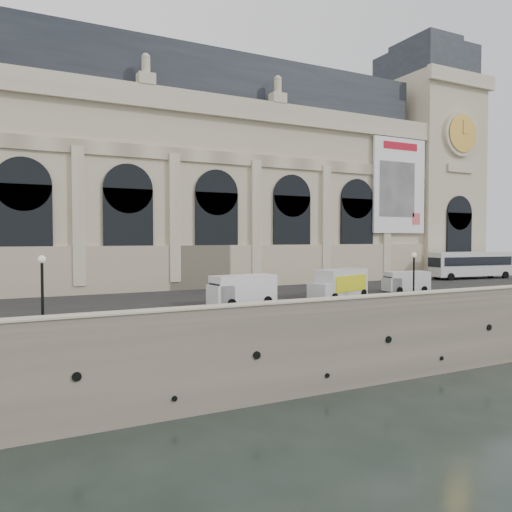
{
  "coord_description": "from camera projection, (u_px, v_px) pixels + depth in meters",
  "views": [
    {
      "loc": [
        -25.74,
        -30.96,
        11.84
      ],
      "look_at": [
        1.11,
        22.0,
        9.67
      ],
      "focal_mm": 35.0,
      "sensor_mm": 36.0,
      "label": 1
    }
  ],
  "objects": [
    {
      "name": "van_b",
      "position": [
        240.0,
        290.0,
        42.86
      ],
      "size": [
        6.08,
        2.92,
        2.62
      ],
      "color": "white",
      "rests_on": "quay"
    },
    {
      "name": "van_c",
      "position": [
        404.0,
        282.0,
        53.58
      ],
      "size": [
        5.2,
        2.61,
        2.22
      ],
      "color": "silver",
      "rests_on": "quay"
    },
    {
      "name": "bus_right",
      "position": [
        471.0,
        264.0,
        70.44
      ],
      "size": [
        13.26,
        4.17,
        3.85
      ],
      "color": "silver",
      "rests_on": "quay"
    },
    {
      "name": "parapet",
      "position": [
        364.0,
        303.0,
        39.96
      ],
      "size": [
        160.0,
        1.4,
        1.21
      ],
      "color": "gray",
      "rests_on": "quay"
    },
    {
      "name": "box_truck",
      "position": [
        339.0,
        284.0,
        48.08
      ],
      "size": [
        7.3,
        4.29,
        2.81
      ],
      "color": "silver",
      "rests_on": "quay"
    },
    {
      "name": "ground",
      "position": [
        368.0,
        387.0,
        39.66
      ],
      "size": [
        260.0,
        260.0,
        0.0
      ],
      "primitive_type": "plane",
      "color": "black",
      "rests_on": "ground"
    },
    {
      "name": "lamp_left",
      "position": [
        42.0,
        294.0,
        31.03
      ],
      "size": [
        0.48,
        0.48,
        4.75
      ],
      "color": "black",
      "rests_on": "quay"
    },
    {
      "name": "street",
      "position": [
        281.0,
        294.0,
        51.92
      ],
      "size": [
        160.0,
        24.0,
        0.06
      ],
      "primitive_type": "cube",
      "color": "#2D2D2D",
      "rests_on": "quay"
    },
    {
      "name": "lamp_right",
      "position": [
        414.0,
        278.0,
        44.68
      ],
      "size": [
        0.46,
        0.46,
        4.53
      ],
      "color": "black",
      "rests_on": "quay"
    },
    {
      "name": "clock_pavilion",
      "position": [
        424.0,
        165.0,
        79.06
      ],
      "size": [
        13.0,
        14.72,
        36.7
      ],
      "color": "beige",
      "rests_on": "quay"
    },
    {
      "name": "museum",
      "position": [
        175.0,
        176.0,
        63.75
      ],
      "size": [
        69.0,
        18.7,
        29.1
      ],
      "color": "beige",
      "rests_on": "quay"
    },
    {
      "name": "quay",
      "position": [
        208.0,
        300.0,
        70.75
      ],
      "size": [
        160.0,
        70.0,
        6.0
      ],
      "primitive_type": "cube",
      "color": "gray",
      "rests_on": "ground"
    }
  ]
}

